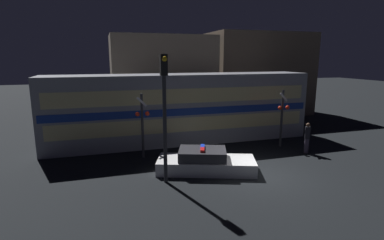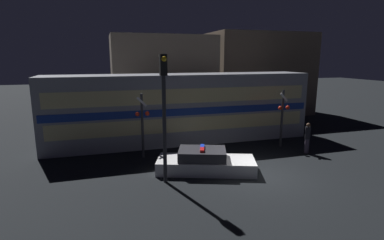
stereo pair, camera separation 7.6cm
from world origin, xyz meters
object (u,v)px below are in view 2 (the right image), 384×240
Objects in this scene: crossing_signal_near at (282,115)px; pedestrian at (307,138)px; train at (182,108)px; police_car at (205,162)px; traffic_light_corner at (164,105)px.

pedestrian is at bearing -65.30° from crossing_signal_near.
train is 3.39× the size of police_car.
traffic_light_corner is at bearing -110.97° from train.
crossing_signal_near is (5.80, -3.12, -0.22)m from train.
train is at bearing 69.03° from traffic_light_corner.
crossing_signal_near reaches higher than police_car.
train is 6.10m from police_car.
train is at bearing 151.70° from crossing_signal_near.
crossing_signal_near is at bearing 43.33° from police_car.
traffic_light_corner is (-2.52, -6.57, 1.30)m from train.
train is at bearing 144.12° from pedestrian.
pedestrian is (6.86, 1.08, 0.48)m from police_car.
pedestrian is 2.10m from crossing_signal_near.
pedestrian reaches higher than police_car.
police_car is (-0.32, -5.81, -1.82)m from train.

